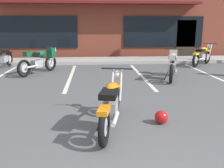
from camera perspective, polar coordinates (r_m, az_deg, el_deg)
ground_plane at (r=5.84m, az=0.80°, el=-5.33°), size 80.00×80.00×0.00m
sidewalk_kerb at (r=12.90m, az=-2.28°, el=5.37°), size 22.00×1.80×0.14m
brick_storefront_building at (r=17.02m, az=-2.97°, el=13.45°), size 17.73×6.48×3.77m
painted_stall_lines at (r=9.37m, az=-1.33°, el=1.89°), size 13.19×4.80×0.01m
motorcycle_foreground_classic at (r=4.59m, az=-0.18°, el=-4.49°), size 0.81×2.08×0.98m
motorcycle_red_sportbike at (r=9.09m, az=13.54°, el=4.52°), size 1.02×2.03×0.98m
motorcycle_black_cruiser at (r=10.17m, az=-16.00°, el=5.29°), size 1.35×1.86×0.98m
motorcycle_silver_naked at (r=12.43m, az=19.77°, el=6.11°), size 1.64×1.66×0.98m
motorcycle_blue_standard at (r=11.80m, az=-23.62°, el=5.43°), size 0.66×2.11×0.98m
helmet_on_pavement at (r=4.98m, az=11.10°, el=-7.37°), size 0.26×0.26×0.26m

